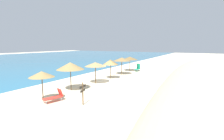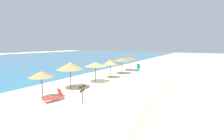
{
  "view_description": "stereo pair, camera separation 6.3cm",
  "coord_description": "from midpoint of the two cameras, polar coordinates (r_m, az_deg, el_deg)",
  "views": [
    {
      "loc": [
        -17.75,
        -10.61,
        4.46
      ],
      "look_at": [
        1.69,
        0.38,
        1.14
      ],
      "focal_mm": 27.68,
      "sensor_mm": 36.0,
      "label": 1
    },
    {
      "loc": [
        -17.71,
        -10.66,
        4.46
      ],
      "look_at": [
        1.69,
        0.38,
        1.14
      ],
      "focal_mm": 27.68,
      "sensor_mm": 36.0,
      "label": 2
    }
  ],
  "objects": [
    {
      "name": "ground_plane",
      "position": [
        21.15,
        -1.45,
        -3.71
      ],
      "size": [
        160.0,
        160.0,
        0.0
      ],
      "primitive_type": "plane",
      "color": "beige"
    },
    {
      "name": "dune_ridge",
      "position": [
        14.93,
        27.86,
        -4.87
      ],
      "size": [
        42.7,
        8.5,
        2.54
      ],
      "primitive_type": "ellipsoid",
      "rotation": [
        0.0,
        0.0,
        0.06
      ],
      "color": "beige",
      "rests_on": "ground_plane"
    },
    {
      "name": "beach_umbrella_0",
      "position": [
        14.34,
        -22.33,
        -1.32
      ],
      "size": [
        1.94,
        1.94,
        2.42
      ],
      "color": "brown",
      "rests_on": "ground_plane"
    },
    {
      "name": "beach_umbrella_1",
      "position": [
        17.05,
        -13.71,
        1.31
      ],
      "size": [
        2.65,
        2.65,
        2.76
      ],
      "color": "brown",
      "rests_on": "ground_plane"
    },
    {
      "name": "beach_umbrella_2",
      "position": [
        19.66,
        -5.61,
        1.88
      ],
      "size": [
        2.44,
        2.44,
        2.46
      ],
      "color": "brown",
      "rests_on": "ground_plane"
    },
    {
      "name": "beach_umbrella_3",
      "position": [
        22.39,
        -0.57,
        2.62
      ],
      "size": [
        2.03,
        2.03,
        2.51
      ],
      "color": "brown",
      "rests_on": "ground_plane"
    },
    {
      "name": "beach_umbrella_4",
      "position": [
        25.48,
        3.19,
        3.57
      ],
      "size": [
        2.51,
        2.51,
        2.55
      ],
      "color": "brown",
      "rests_on": "ground_plane"
    },
    {
      "name": "beach_umbrella_5",
      "position": [
        29.01,
        5.87,
        3.9
      ],
      "size": [
        2.6,
        2.6,
        2.42
      ],
      "color": "brown",
      "rests_on": "ground_plane"
    },
    {
      "name": "lounge_chair_0",
      "position": [
        14.43,
        -18.58,
        -8.28
      ],
      "size": [
        1.63,
        0.96,
        0.95
      ],
      "rotation": [
        0.0,
        0.0,
        1.3
      ],
      "color": "red",
      "rests_on": "ground_plane"
    },
    {
      "name": "lounge_chair_1",
      "position": [
        29.37,
        8.42,
        0.63
      ],
      "size": [
        1.53,
        0.65,
        1.22
      ],
      "rotation": [
        0.0,
        0.0,
        1.63
      ],
      "color": "#199972",
      "rests_on": "ground_plane"
    },
    {
      "name": "wooden_signpost",
      "position": [
        12.99,
        -9.78,
        -7.02
      ],
      "size": [
        0.84,
        0.19,
        1.7
      ],
      "rotation": [
        0.0,
        0.0,
        0.13
      ],
      "color": "brown",
      "rests_on": "ground_plane"
    },
    {
      "name": "cooler_box",
      "position": [
        27.55,
        11.4,
        -0.69
      ],
      "size": [
        0.63,
        0.65,
        0.31
      ],
      "primitive_type": "cube",
      "rotation": [
        0.0,
        0.0,
        2.25
      ],
      "color": "white",
      "rests_on": "ground_plane"
    }
  ]
}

